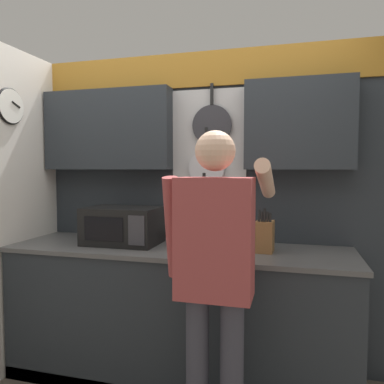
{
  "coord_description": "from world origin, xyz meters",
  "views": [
    {
      "loc": [
        0.76,
        -2.41,
        1.46
      ],
      "look_at": [
        0.04,
        0.22,
        1.29
      ],
      "focal_mm": 35.0,
      "sensor_mm": 36.0,
      "label": 1
    }
  ],
  "objects_px": {
    "utensil_crock": "(223,236)",
    "person": "(215,263)",
    "knife_block": "(265,236)",
    "microwave": "(123,226)"
  },
  "relations": [
    {
      "from": "microwave",
      "to": "utensil_crock",
      "type": "height_order",
      "value": "utensil_crock"
    },
    {
      "from": "knife_block",
      "to": "utensil_crock",
      "type": "relative_size",
      "value": 0.79
    },
    {
      "from": "microwave",
      "to": "knife_block",
      "type": "bearing_deg",
      "value": 0.04
    },
    {
      "from": "knife_block",
      "to": "microwave",
      "type": "bearing_deg",
      "value": -179.96
    },
    {
      "from": "utensil_crock",
      "to": "person",
      "type": "relative_size",
      "value": 0.22
    },
    {
      "from": "utensil_crock",
      "to": "person",
      "type": "distance_m",
      "value": 0.59
    },
    {
      "from": "knife_block",
      "to": "utensil_crock",
      "type": "xyz_separation_m",
      "value": [
        -0.27,
        0.0,
        -0.01
      ]
    },
    {
      "from": "microwave",
      "to": "knife_block",
      "type": "xyz_separation_m",
      "value": [
        1.0,
        0.0,
        -0.03
      ]
    },
    {
      "from": "microwave",
      "to": "utensil_crock",
      "type": "xyz_separation_m",
      "value": [
        0.72,
        0.0,
        -0.04
      ]
    },
    {
      "from": "person",
      "to": "utensil_crock",
      "type": "bearing_deg",
      "value": 96.66
    }
  ]
}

